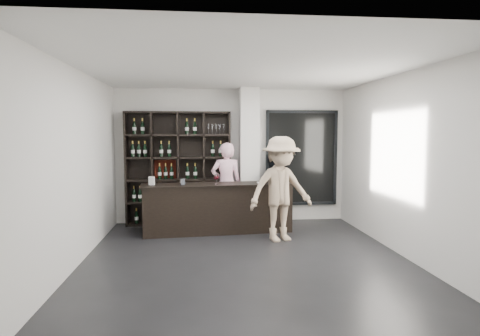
{
  "coord_description": "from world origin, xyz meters",
  "views": [
    {
      "loc": [
        -0.7,
        -6.0,
        1.95
      ],
      "look_at": [
        0.02,
        1.1,
        1.33
      ],
      "focal_mm": 30.0,
      "sensor_mm": 36.0,
      "label": 1
    }
  ],
  "objects": [
    {
      "name": "wine_shelf",
      "position": [
        -1.15,
        2.57,
        1.2
      ],
      "size": [
        2.2,
        0.35,
        2.4
      ],
      "primitive_type": null,
      "color": "black",
      "rests_on": "floor"
    },
    {
      "name": "customer",
      "position": [
        0.75,
        1.05,
        0.95
      ],
      "size": [
        1.37,
        1.02,
        1.89
      ],
      "primitive_type": "imported",
      "rotation": [
        0.0,
        0.0,
        0.28
      ],
      "color": "tan",
      "rests_on": "floor"
    },
    {
      "name": "structural_column",
      "position": [
        0.35,
        2.47,
        1.45
      ],
      "size": [
        0.4,
        0.4,
        2.9
      ],
      "primitive_type": "cube",
      "color": "silver",
      "rests_on": "floor"
    },
    {
      "name": "napkin_stack",
      "position": [
        0.48,
        1.77,
        0.98
      ],
      "size": [
        0.11,
        0.11,
        0.02
      ],
      "primitive_type": "cube",
      "rotation": [
        0.0,
        0.0,
        0.0
      ],
      "color": "white",
      "rests_on": "tasting_counter"
    },
    {
      "name": "floor",
      "position": [
        0.0,
        0.0,
        -0.01
      ],
      "size": [
        5.0,
        5.5,
        0.01
      ],
      "primitive_type": "cube",
      "color": "black",
      "rests_on": "ground"
    },
    {
      "name": "spit_cup",
      "position": [
        -1.03,
        1.67,
        1.02
      ],
      "size": [
        0.1,
        0.1,
        0.11
      ],
      "primitive_type": "cylinder",
      "rotation": [
        0.0,
        0.0,
        -0.19
      ],
      "color": "#9AA9BB",
      "rests_on": "tasting_counter"
    },
    {
      "name": "taster_pink",
      "position": [
        -0.15,
        2.33,
        0.88
      ],
      "size": [
        0.64,
        0.42,
        1.76
      ],
      "primitive_type": "imported",
      "rotation": [
        0.0,
        0.0,
        3.14
      ],
      "color": "#FFC0D4",
      "rests_on": "floor"
    },
    {
      "name": "taster_black",
      "position": [
        0.81,
        2.27,
        0.77
      ],
      "size": [
        0.76,
        0.6,
        1.55
      ],
      "primitive_type": "imported",
      "rotation": [
        0.0,
        0.0,
        3.13
      ],
      "color": "black",
      "rests_on": "floor"
    },
    {
      "name": "card_stand",
      "position": [
        -1.61,
        1.67,
        1.05
      ],
      "size": [
        0.12,
        0.08,
        0.16
      ],
      "primitive_type": "cube",
      "rotation": [
        0.0,
        0.0,
        -0.27
      ],
      "color": "white",
      "rests_on": "tasting_counter"
    },
    {
      "name": "wine_glass",
      "position": [
        -0.38,
        1.66,
        1.08
      ],
      "size": [
        0.1,
        0.1,
        0.22
      ],
      "primitive_type": null,
      "rotation": [
        0.0,
        0.0,
        0.06
      ],
      "color": "white",
      "rests_on": "tasting_counter"
    },
    {
      "name": "glass_panel",
      "position": [
        1.55,
        2.69,
        1.4
      ],
      "size": [
        1.6,
        0.08,
        2.1
      ],
      "color": "black",
      "rests_on": "floor"
    },
    {
      "name": "tasting_counter",
      "position": [
        -0.35,
        1.75,
        0.49
      ],
      "size": [
        2.95,
        0.62,
        0.97
      ],
      "rotation": [
        0.0,
        0.0,
        0.08
      ],
      "color": "black",
      "rests_on": "floor"
    }
  ]
}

